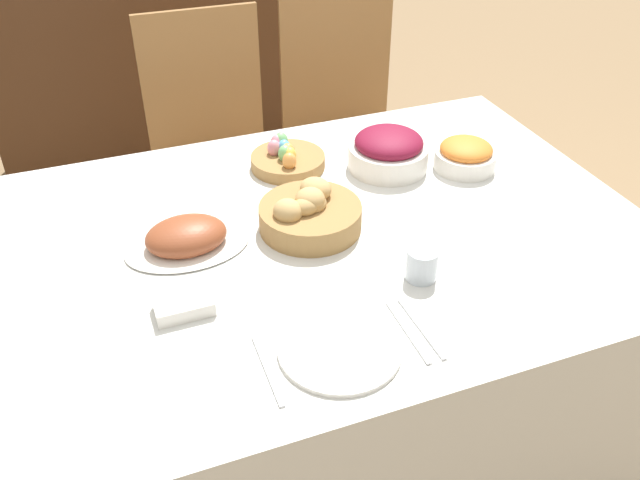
# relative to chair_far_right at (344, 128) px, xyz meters

# --- Properties ---
(ground_plane) EXTENTS (12.00, 12.00, 0.00)m
(ground_plane) POSITION_rel_chair_far_right_xyz_m (-0.47, -0.89, -0.53)
(ground_plane) COLOR #937551
(dining_table) EXTENTS (1.67, 1.11, 0.75)m
(dining_table) POSITION_rel_chair_far_right_xyz_m (-0.47, -0.89, -0.16)
(dining_table) COLOR silver
(dining_table) RESTS_ON ground
(chair_far_right) EXTENTS (0.46, 0.46, 1.00)m
(chair_far_right) POSITION_rel_chair_far_right_xyz_m (0.00, 0.00, 0.00)
(chair_far_right) COLOR olive
(chair_far_right) RESTS_ON ground
(chair_far_center) EXTENTS (0.43, 0.43, 1.00)m
(chair_far_center) POSITION_rel_chair_far_right_xyz_m (-0.50, 0.00, 0.00)
(chair_far_center) COLOR olive
(chair_far_center) RESTS_ON ground
(sideboard) EXTENTS (1.57, 0.44, 0.97)m
(sideboard) POSITION_rel_chair_far_right_xyz_m (-0.50, 1.00, -0.05)
(sideboard) COLOR #4C2D19
(sideboard) RESTS_ON ground
(bread_basket) EXTENTS (0.25, 0.25, 0.11)m
(bread_basket) POSITION_rel_chair_far_right_xyz_m (-0.45, -0.86, 0.25)
(bread_basket) COLOR #9E7542
(bread_basket) RESTS_ON dining_table
(egg_basket) EXTENTS (0.21, 0.21, 0.08)m
(egg_basket) POSITION_rel_chair_far_right_xyz_m (-0.41, -0.56, 0.24)
(egg_basket) COLOR #9E7542
(egg_basket) RESTS_ON dining_table
(ham_platter) EXTENTS (0.29, 0.20, 0.08)m
(ham_platter) POSITION_rel_chair_far_right_xyz_m (-0.74, -0.84, 0.24)
(ham_platter) COLOR silver
(ham_platter) RESTS_ON dining_table
(beet_salad_bowl) EXTENTS (0.22, 0.22, 0.11)m
(beet_salad_bowl) POSITION_rel_chair_far_right_xyz_m (-0.15, -0.66, 0.26)
(beet_salad_bowl) COLOR silver
(beet_salad_bowl) RESTS_ON dining_table
(carrot_bowl) EXTENTS (0.17, 0.17, 0.08)m
(carrot_bowl) POSITION_rel_chair_far_right_xyz_m (0.05, -0.74, 0.25)
(carrot_bowl) COLOR silver
(carrot_bowl) RESTS_ON dining_table
(dinner_plate) EXTENTS (0.24, 0.24, 0.01)m
(dinner_plate) POSITION_rel_chair_far_right_xyz_m (-0.54, -1.28, 0.22)
(dinner_plate) COLOR silver
(dinner_plate) RESTS_ON dining_table
(fork) EXTENTS (0.01, 0.19, 0.00)m
(fork) POSITION_rel_chair_far_right_xyz_m (-0.68, -1.28, 0.22)
(fork) COLOR silver
(fork) RESTS_ON dining_table
(knife) EXTENTS (0.01, 0.19, 0.00)m
(knife) POSITION_rel_chair_far_right_xyz_m (-0.39, -1.28, 0.22)
(knife) COLOR silver
(knife) RESTS_ON dining_table
(spoon) EXTENTS (0.01, 0.19, 0.00)m
(spoon) POSITION_rel_chair_far_right_xyz_m (-0.36, -1.28, 0.22)
(spoon) COLOR silver
(spoon) RESTS_ON dining_table
(drinking_cup) EXTENTS (0.07, 0.07, 0.07)m
(drinking_cup) POSITION_rel_chair_far_right_xyz_m (-0.29, -1.13, 0.25)
(drinking_cup) COLOR silver
(drinking_cup) RESTS_ON dining_table
(butter_dish) EXTENTS (0.12, 0.07, 0.03)m
(butter_dish) POSITION_rel_chair_far_right_xyz_m (-0.79, -1.06, 0.23)
(butter_dish) COLOR silver
(butter_dish) RESTS_ON dining_table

